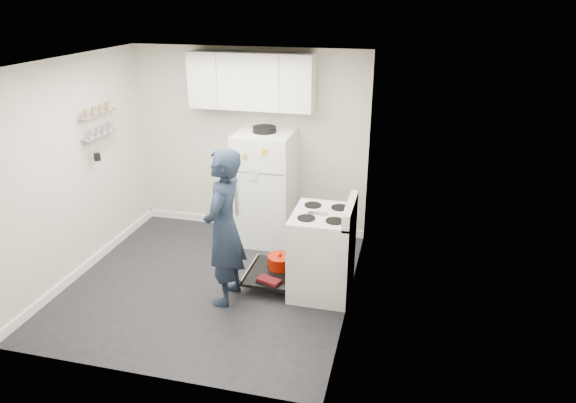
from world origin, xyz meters
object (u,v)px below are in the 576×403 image
(person, at_px, (224,228))
(electric_range, at_px, (321,253))
(open_oven_door, at_px, (274,268))
(refrigerator, at_px, (265,187))

(person, bearing_deg, electric_range, 113.63)
(open_oven_door, xyz_separation_m, person, (-0.41, -0.46, 0.67))
(electric_range, relative_size, open_oven_door, 1.57)
(open_oven_door, bearing_deg, refrigerator, 110.85)
(electric_range, relative_size, refrigerator, 0.70)
(refrigerator, bearing_deg, open_oven_door, -69.15)
(open_oven_door, relative_size, refrigerator, 0.45)
(electric_range, xyz_separation_m, person, (-0.96, -0.41, 0.39))
(electric_range, distance_m, open_oven_door, 0.62)
(refrigerator, xyz_separation_m, person, (-0.01, -1.51, 0.10))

